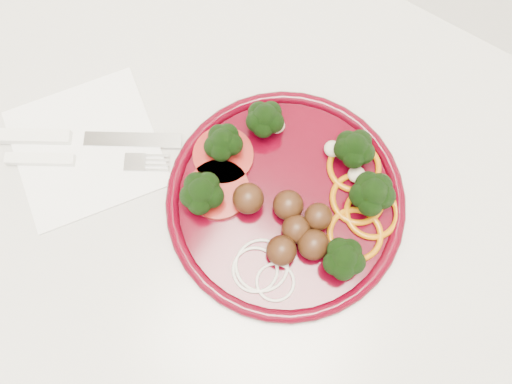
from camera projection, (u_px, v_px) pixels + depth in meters
The scene contains 5 objects.
counter at pixel (255, 265), 1.04m from camera, with size 2.40×0.60×0.90m.
plate at pixel (288, 197), 0.59m from camera, with size 0.25×0.25×0.06m.
napkin at pixel (86, 148), 0.62m from camera, with size 0.15×0.15×0.00m, color white.
knife at pixel (65, 138), 0.62m from camera, with size 0.18×0.11×0.01m.
fork at pixel (60, 160), 0.61m from camera, with size 0.16×0.10×0.01m.
Camera 1 is at (0.09, 1.56, 1.48)m, focal length 40.00 mm.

